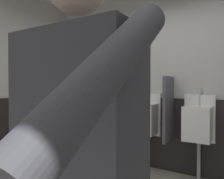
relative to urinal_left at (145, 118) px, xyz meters
The scene contains 6 objects.
wall_back 0.71m from the urinal_left, 35.48° to the left, with size 4.75×0.12×2.76m, color #B2B2AD.
wainscot_band_back 0.41m from the urinal_left, 25.13° to the left, with size 4.15×0.03×1.09m, color black.
urinal_left is the anchor object (origin of this frame).
urinal_middle 0.75m from the urinal_left, ahead, with size 0.40×0.34×1.24m.
privacy_divider_panel 0.42m from the urinal_left, 10.65° to the right, with size 0.04×0.40×0.90m, color #4C4C51.
person 2.55m from the urinal_left, 72.79° to the right, with size 0.69×0.60×1.77m.
Camera 1 is at (0.96, -1.54, 1.28)m, focal length 34.53 mm.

